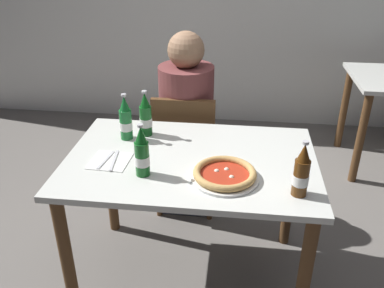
{
  "coord_description": "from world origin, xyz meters",
  "views": [
    {
      "loc": [
        0.21,
        -1.7,
        1.72
      ],
      "look_at": [
        0.0,
        0.05,
        0.8
      ],
      "focal_mm": 38.28,
      "sensor_mm": 36.0,
      "label": 1
    }
  ],
  "objects": [
    {
      "name": "ground_plane",
      "position": [
        0.0,
        0.0,
        0.0
      ],
      "size": [
        8.0,
        8.0,
        0.0
      ],
      "primitive_type": "plane",
      "color": "slate"
    },
    {
      "name": "dining_table_main",
      "position": [
        0.0,
        0.0,
        0.64
      ],
      "size": [
        1.2,
        0.8,
        0.75
      ],
      "color": "silver",
      "rests_on": "ground_plane"
    },
    {
      "name": "chair_behind_table",
      "position": [
        -0.11,
        0.61,
        0.48
      ],
      "size": [
        0.4,
        0.4,
        0.85
      ],
      "rotation": [
        0.0,
        0.0,
        3.15
      ],
      "color": "brown",
      "rests_on": "ground_plane"
    },
    {
      "name": "diner_seated",
      "position": [
        -0.11,
        0.66,
        0.58
      ],
      "size": [
        0.34,
        0.34,
        1.21
      ],
      "color": "#2D3342",
      "rests_on": "ground_plane"
    },
    {
      "name": "pizza_margherita_near",
      "position": [
        0.17,
        -0.16,
        0.77
      ],
      "size": [
        0.3,
        0.3,
        0.04
      ],
      "color": "white",
      "rests_on": "dining_table_main"
    },
    {
      "name": "beer_bottle_left",
      "position": [
        -0.27,
        0.23,
        0.85
      ],
      "size": [
        0.07,
        0.07,
        0.25
      ],
      "color": "#14591E",
      "rests_on": "dining_table_main"
    },
    {
      "name": "beer_bottle_center",
      "position": [
        -0.19,
        -0.17,
        0.85
      ],
      "size": [
        0.07,
        0.07,
        0.25
      ],
      "color": "#14591E",
      "rests_on": "dining_table_main"
    },
    {
      "name": "beer_bottle_right",
      "position": [
        0.48,
        -0.25,
        0.85
      ],
      "size": [
        0.07,
        0.07,
        0.25
      ],
      "color": "#512D0F",
      "rests_on": "dining_table_main"
    },
    {
      "name": "beer_bottle_extra",
      "position": [
        -0.36,
        0.17,
        0.85
      ],
      "size": [
        0.07,
        0.07,
        0.25
      ],
      "color": "#196B2D",
      "rests_on": "dining_table_main"
    },
    {
      "name": "napkin_with_cutlery",
      "position": [
        -0.38,
        -0.08,
        0.75
      ],
      "size": [
        0.19,
        0.19,
        0.01
      ],
      "color": "white",
      "rests_on": "dining_table_main"
    }
  ]
}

